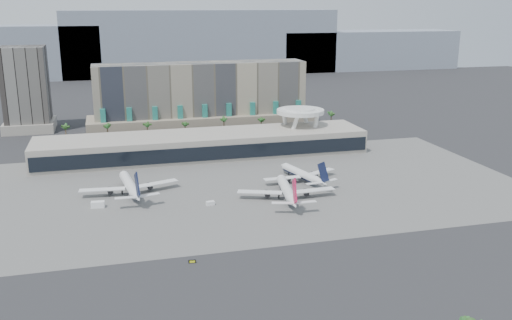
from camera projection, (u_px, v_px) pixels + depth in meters
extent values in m
plane|color=#232326|center=(258.00, 236.00, 195.53)|extent=(900.00, 900.00, 0.00)
cube|color=#5B5B59|center=(225.00, 188.00, 246.79)|extent=(260.00, 130.00, 0.06)
cube|color=gray|center=(202.00, 42.00, 639.09)|extent=(300.00, 60.00, 70.00)
cube|color=gray|center=(365.00, 50.00, 691.52)|extent=(220.00, 60.00, 45.00)
cube|color=tan|center=(201.00, 96.00, 355.54)|extent=(130.00, 22.00, 42.00)
cube|color=tan|center=(202.00, 122.00, 357.93)|extent=(140.00, 30.00, 10.00)
cube|color=#247C6E|center=(104.00, 124.00, 332.81)|extent=(3.00, 2.00, 18.00)
cube|color=#247C6E|center=(130.00, 123.00, 336.49)|extent=(3.00, 2.00, 18.00)
cube|color=#247C6E|center=(155.00, 121.00, 340.17)|extent=(3.00, 2.00, 18.00)
cube|color=#247C6E|center=(180.00, 120.00, 343.86)|extent=(3.00, 2.00, 18.00)
cube|color=#247C6E|center=(205.00, 119.00, 347.54)|extent=(3.00, 2.00, 18.00)
cube|color=#247C6E|center=(229.00, 118.00, 351.22)|extent=(3.00, 2.00, 18.00)
cube|color=#247C6E|center=(253.00, 117.00, 354.91)|extent=(3.00, 2.00, 18.00)
cube|color=#247C6E|center=(276.00, 115.00, 358.59)|extent=(3.00, 2.00, 18.00)
cube|color=#247C6E|center=(298.00, 114.00, 362.27)|extent=(3.00, 2.00, 18.00)
cube|color=black|center=(26.00, 89.00, 351.73)|extent=(26.00, 26.00, 52.00)
cube|color=#B6ABA0|center=(30.00, 126.00, 357.85)|extent=(30.00, 30.00, 6.00)
cube|color=#B6ABA0|center=(204.00, 145.00, 296.47)|extent=(170.00, 32.00, 12.00)
cube|color=black|center=(209.00, 154.00, 281.51)|extent=(168.00, 0.60, 7.00)
cube|color=black|center=(203.00, 131.00, 294.55)|extent=(170.00, 12.00, 2.50)
cylinder|color=white|center=(307.00, 125.00, 321.74)|extent=(6.98, 6.99, 21.89)
cylinder|color=white|center=(286.00, 126.00, 318.61)|extent=(6.98, 6.99, 21.89)
cylinder|color=white|center=(293.00, 131.00, 306.75)|extent=(6.98, 6.99, 21.89)
cylinder|color=white|center=(315.00, 129.00, 309.87)|extent=(6.98, 6.99, 21.89)
cylinder|color=white|center=(300.00, 111.00, 311.85)|extent=(26.00, 26.00, 2.20)
cylinder|color=white|center=(300.00, 109.00, 311.50)|extent=(16.00, 16.00, 1.20)
cylinder|color=brown|center=(66.00, 138.00, 311.91)|extent=(0.70, 0.70, 12.00)
sphere|color=#2C5421|center=(66.00, 128.00, 310.40)|extent=(2.80, 2.80, 2.80)
cylinder|color=brown|center=(108.00, 136.00, 317.32)|extent=(0.70, 0.70, 12.00)
sphere|color=#2C5421|center=(107.00, 126.00, 315.80)|extent=(2.80, 2.80, 2.80)
cylinder|color=brown|center=(148.00, 133.00, 322.72)|extent=(0.70, 0.70, 12.00)
sphere|color=#2C5421|center=(147.00, 124.00, 321.20)|extent=(2.80, 2.80, 2.80)
cylinder|color=brown|center=(185.00, 131.00, 327.87)|extent=(0.70, 0.70, 12.00)
sphere|color=#2C5421|center=(184.00, 122.00, 326.36)|extent=(2.80, 2.80, 2.80)
cylinder|color=brown|center=(224.00, 129.00, 333.52)|extent=(0.70, 0.70, 12.00)
sphere|color=#2C5421|center=(224.00, 120.00, 332.01)|extent=(2.80, 2.80, 2.80)
cylinder|color=brown|center=(260.00, 127.00, 338.92)|extent=(0.70, 0.70, 12.00)
sphere|color=#2C5421|center=(260.00, 118.00, 337.41)|extent=(2.80, 2.80, 2.80)
cylinder|color=brown|center=(295.00, 125.00, 344.33)|extent=(0.70, 0.70, 12.00)
sphere|color=#2C5421|center=(295.00, 116.00, 342.81)|extent=(2.80, 2.80, 2.80)
cylinder|color=brown|center=(331.00, 123.00, 349.97)|extent=(0.70, 0.70, 12.00)
sphere|color=#2C5421|center=(331.00, 114.00, 348.46)|extent=(2.80, 2.80, 2.80)
cylinder|color=white|center=(129.00, 184.00, 239.53)|extent=(7.44, 28.38, 4.12)
cylinder|color=#0F1634|center=(129.00, 185.00, 239.57)|extent=(7.29, 27.82, 4.04)
cone|color=white|center=(123.00, 174.00, 253.96)|extent=(4.64, 5.09, 4.12)
cone|color=white|center=(137.00, 197.00, 223.16)|extent=(5.19, 9.69, 4.12)
cube|color=white|center=(102.00, 190.00, 234.75)|extent=(18.83, 5.77, 0.36)
cube|color=white|center=(157.00, 183.00, 242.79)|extent=(18.87, 9.89, 0.36)
cylinder|color=black|center=(110.00, 191.00, 236.58)|extent=(2.74, 4.36, 2.27)
cylinder|color=black|center=(149.00, 186.00, 242.43)|extent=(2.74, 4.36, 2.27)
cube|color=#0F1634|center=(137.00, 185.00, 220.36)|extent=(1.63, 9.35, 10.84)
cube|color=white|center=(126.00, 198.00, 220.46)|extent=(8.28, 2.43, 0.26)
cube|color=white|center=(149.00, 195.00, 223.75)|extent=(8.54, 4.30, 0.26)
cylinder|color=black|center=(126.00, 183.00, 250.12)|extent=(0.51, 0.51, 1.65)
cylinder|color=black|center=(122.00, 192.00, 238.20)|extent=(0.72, 0.72, 1.65)
cylinder|color=black|center=(138.00, 191.00, 240.54)|extent=(0.72, 0.72, 1.65)
cylinder|color=white|center=(286.00, 189.00, 233.75)|extent=(8.06, 27.76, 4.03)
cylinder|color=#0F1634|center=(286.00, 189.00, 233.79)|extent=(7.90, 27.21, 3.95)
cone|color=white|center=(281.00, 178.00, 248.84)|extent=(4.66, 5.08, 4.03)
cone|color=white|center=(294.00, 203.00, 216.64)|extent=(5.33, 9.56, 4.03)
cube|color=white|center=(260.00, 192.00, 231.79)|extent=(18.39, 10.13, 0.35)
cube|color=white|center=(313.00, 190.00, 234.10)|extent=(18.34, 5.11, 0.35)
cylinder|color=black|center=(267.00, 194.00, 232.85)|extent=(2.79, 4.31, 2.22)
cylinder|color=black|center=(306.00, 192.00, 234.53)|extent=(2.79, 4.31, 2.22)
cube|color=#C61644|center=(295.00, 191.00, 213.80)|extent=(1.86, 9.12, 10.60)
cube|color=white|center=(282.00, 203.00, 215.07)|extent=(8.35, 4.42, 0.25)
cube|color=white|center=(306.00, 202.00, 216.02)|extent=(8.08, 2.29, 0.25)
cylinder|color=black|center=(282.00, 187.00, 244.76)|extent=(0.50, 0.50, 1.61)
cylinder|color=black|center=(279.00, 197.00, 233.20)|extent=(0.70, 0.70, 1.61)
cylinder|color=black|center=(294.00, 196.00, 233.87)|extent=(0.70, 0.70, 1.61)
cylinder|color=white|center=(300.00, 173.00, 256.36)|extent=(9.70, 25.13, 3.66)
cylinder|color=#0F1634|center=(300.00, 174.00, 256.40)|extent=(9.51, 24.62, 3.59)
cone|color=white|center=(283.00, 166.00, 268.44)|extent=(4.57, 4.90, 3.66)
cone|color=white|center=(321.00, 182.00, 242.66)|extent=(5.58, 8.89, 3.66)
cube|color=white|center=(282.00, 178.00, 251.02)|extent=(16.62, 4.31, 0.32)
cube|color=white|center=(320.00, 172.00, 260.44)|extent=(16.41, 10.58, 0.32)
cylinder|color=black|center=(287.00, 179.00, 252.94)|extent=(2.86, 4.05, 2.02)
cylinder|color=black|center=(314.00, 174.00, 259.79)|extent=(2.86, 4.05, 2.02)
cube|color=#0F1634|center=(323.00, 172.00, 240.23)|extent=(2.49, 8.18, 9.65)
cube|color=white|center=(314.00, 183.00, 239.84)|extent=(7.51, 2.80, 0.23)
cube|color=white|center=(330.00, 180.00, 243.69)|extent=(7.55, 4.64, 0.23)
cylinder|color=black|center=(289.00, 173.00, 265.26)|extent=(0.46, 0.46, 1.47)
cylinder|color=black|center=(296.00, 180.00, 254.90)|extent=(0.64, 0.64, 1.47)
cylinder|color=black|center=(307.00, 178.00, 257.64)|extent=(0.64, 0.64, 1.47)
cube|color=white|center=(98.00, 205.00, 222.65)|extent=(5.31, 2.93, 2.50)
cube|color=white|center=(210.00, 203.00, 225.34)|extent=(3.44, 2.29, 1.65)
cube|color=black|center=(192.00, 261.00, 175.29)|extent=(2.31, 0.55, 1.04)
cube|color=#CAD218|center=(192.00, 262.00, 175.11)|extent=(1.66, 0.23, 0.63)
cylinder|color=black|center=(190.00, 262.00, 175.14)|extent=(0.13, 0.13, 0.63)
cylinder|color=black|center=(195.00, 262.00, 175.55)|extent=(0.13, 0.13, 0.63)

